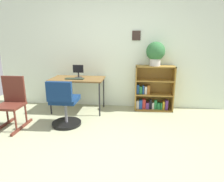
{
  "coord_description": "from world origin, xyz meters",
  "views": [
    {
      "loc": [
        0.47,
        -2.16,
        1.49
      ],
      "look_at": [
        0.11,
        1.33,
        0.56
      ],
      "focal_mm": 30.86,
      "sensor_mm": 36.0,
      "label": 1
    }
  ],
  "objects_px": {
    "desk": "(78,81)",
    "keyboard": "(75,79)",
    "bookshelf_low": "(153,91)",
    "rocking_chair": "(12,102)",
    "potted_plant_on_shelf": "(156,52)",
    "monitor": "(78,71)",
    "office_chair": "(64,107)"
  },
  "relations": [
    {
      "from": "monitor",
      "to": "bookshelf_low",
      "type": "distance_m",
      "value": 1.65
    },
    {
      "from": "bookshelf_low",
      "to": "keyboard",
      "type": "bearing_deg",
      "value": -167.52
    },
    {
      "from": "office_chair",
      "to": "bookshelf_low",
      "type": "bearing_deg",
      "value": 33.04
    },
    {
      "from": "keyboard",
      "to": "office_chair",
      "type": "bearing_deg",
      "value": -89.51
    },
    {
      "from": "monitor",
      "to": "rocking_chair",
      "type": "bearing_deg",
      "value": -134.95
    },
    {
      "from": "rocking_chair",
      "to": "bookshelf_low",
      "type": "xyz_separation_m",
      "value": [
        2.52,
        1.13,
        -0.03
      ]
    },
    {
      "from": "desk",
      "to": "potted_plant_on_shelf",
      "type": "bearing_deg",
      "value": 6.79
    },
    {
      "from": "rocking_chair",
      "to": "potted_plant_on_shelf",
      "type": "bearing_deg",
      "value": 23.16
    },
    {
      "from": "keyboard",
      "to": "potted_plant_on_shelf",
      "type": "distance_m",
      "value": 1.74
    },
    {
      "from": "office_chair",
      "to": "potted_plant_on_shelf",
      "type": "bearing_deg",
      "value": 31.55
    },
    {
      "from": "office_chair",
      "to": "bookshelf_low",
      "type": "distance_m",
      "value": 1.93
    },
    {
      "from": "potted_plant_on_shelf",
      "to": "office_chair",
      "type": "bearing_deg",
      "value": -148.45
    },
    {
      "from": "office_chair",
      "to": "rocking_chair",
      "type": "bearing_deg",
      "value": -174.63
    },
    {
      "from": "keyboard",
      "to": "potted_plant_on_shelf",
      "type": "xyz_separation_m",
      "value": [
        1.63,
        0.3,
        0.52
      ]
    },
    {
      "from": "desk",
      "to": "rocking_chair",
      "type": "height_order",
      "value": "rocking_chair"
    },
    {
      "from": "keyboard",
      "to": "bookshelf_low",
      "type": "relative_size",
      "value": 0.39
    },
    {
      "from": "office_chair",
      "to": "potted_plant_on_shelf",
      "type": "distance_m",
      "value": 2.09
    },
    {
      "from": "office_chair",
      "to": "rocking_chair",
      "type": "xyz_separation_m",
      "value": [
        -0.91,
        -0.09,
        0.08
      ]
    },
    {
      "from": "desk",
      "to": "bookshelf_low",
      "type": "bearing_deg",
      "value": 8.73
    },
    {
      "from": "keyboard",
      "to": "office_chair",
      "type": "distance_m",
      "value": 0.78
    },
    {
      "from": "monitor",
      "to": "keyboard",
      "type": "height_order",
      "value": "monitor"
    },
    {
      "from": "keyboard",
      "to": "bookshelf_low",
      "type": "bearing_deg",
      "value": 12.48
    },
    {
      "from": "office_chair",
      "to": "rocking_chair",
      "type": "distance_m",
      "value": 0.91
    },
    {
      "from": "desk",
      "to": "monitor",
      "type": "height_order",
      "value": "monitor"
    },
    {
      "from": "keyboard",
      "to": "potted_plant_on_shelf",
      "type": "bearing_deg",
      "value": 10.6
    },
    {
      "from": "rocking_chair",
      "to": "office_chair",
      "type": "bearing_deg",
      "value": 5.37
    },
    {
      "from": "bookshelf_low",
      "to": "office_chair",
      "type": "bearing_deg",
      "value": -146.96
    },
    {
      "from": "keyboard",
      "to": "rocking_chair",
      "type": "xyz_separation_m",
      "value": [
        -0.9,
        -0.78,
        -0.27
      ]
    },
    {
      "from": "rocking_chair",
      "to": "potted_plant_on_shelf",
      "type": "xyz_separation_m",
      "value": [
        2.53,
        1.08,
        0.79
      ]
    },
    {
      "from": "monitor",
      "to": "potted_plant_on_shelf",
      "type": "bearing_deg",
      "value": 5.12
    },
    {
      "from": "desk",
      "to": "keyboard",
      "type": "distance_m",
      "value": 0.13
    },
    {
      "from": "rocking_chair",
      "to": "bookshelf_low",
      "type": "distance_m",
      "value": 2.76
    }
  ]
}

